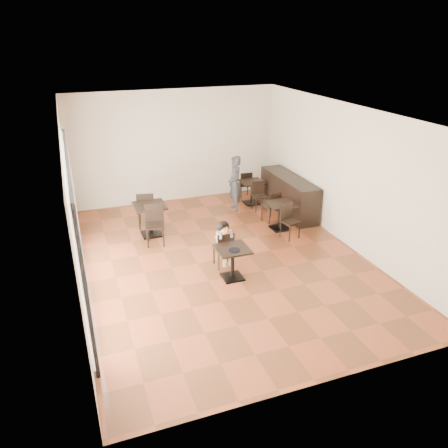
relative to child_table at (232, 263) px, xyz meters
name	(u,v)px	position (x,y,z in m)	size (l,w,h in m)	color
floor	(223,259)	(0.09, 0.83, -0.34)	(6.00, 8.00, 0.01)	brown
ceiling	(223,112)	(0.09, 0.83, 2.86)	(6.00, 8.00, 0.01)	white
wall_back	(175,147)	(0.09, 4.83, 1.26)	(6.00, 0.01, 3.20)	beige
wall_front	(328,289)	(0.09, -3.17, 1.26)	(6.00, 0.01, 3.20)	beige
wall_left	(71,209)	(-2.91, 0.83, 1.26)	(0.01, 8.00, 3.20)	beige
wall_right	(346,176)	(3.09, 0.83, 1.26)	(0.01, 8.00, 3.20)	beige
storefront_window	(76,230)	(-2.88, 0.33, 1.06)	(0.04, 4.50, 2.60)	white
child_table	(232,263)	(0.00, 0.00, 0.00)	(0.64, 0.64, 0.68)	black
child_chair	(223,248)	(0.00, 0.55, 0.07)	(0.37, 0.37, 0.82)	black
child	(223,244)	(0.00, 0.55, 0.18)	(0.37, 0.52, 1.03)	gray
plate	(234,250)	(0.00, -0.10, 0.35)	(0.23, 0.23, 0.01)	black
pizza_slice	(226,231)	(0.00, 0.36, 0.55)	(0.24, 0.18, 0.06)	#E7BE73
adult_patron	(235,184)	(1.38, 3.44, 0.44)	(0.57, 0.37, 1.55)	#323136
cafe_table_mid	(280,216)	(2.00, 1.85, 0.01)	(0.66, 0.66, 0.70)	black
cafe_table_left	(151,220)	(-1.15, 2.62, 0.06)	(0.75, 0.75, 0.79)	black
cafe_table_back	(252,192)	(2.03, 3.74, 0.00)	(0.64, 0.64, 0.68)	black
chair_mid_a	(271,206)	(2.00, 2.40, 0.08)	(0.38, 0.38, 0.84)	black
chair_mid_b	(290,222)	(2.00, 1.30, 0.08)	(0.38, 0.38, 0.84)	black
chair_left_a	(146,209)	(-1.15, 3.17, 0.14)	(0.43, 0.43, 0.96)	black
chair_left_b	(155,226)	(-1.15, 2.07, 0.14)	(0.43, 0.43, 0.96)	black
chair_back_a	(245,184)	(2.03, 4.29, 0.07)	(0.37, 0.37, 0.82)	black
chair_back_b	(260,196)	(2.03, 3.19, 0.07)	(0.37, 0.37, 0.82)	black
service_counter	(289,194)	(2.74, 2.83, 0.16)	(0.60, 2.40, 1.00)	black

